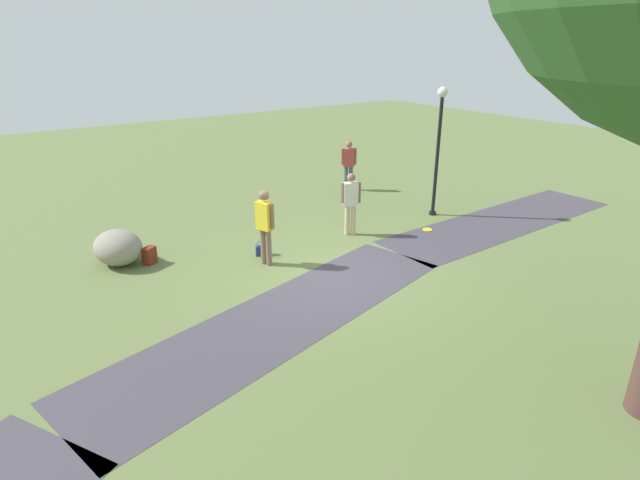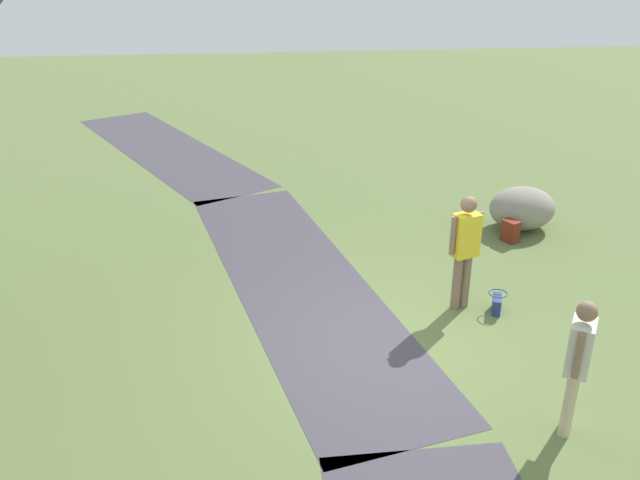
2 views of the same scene
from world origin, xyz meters
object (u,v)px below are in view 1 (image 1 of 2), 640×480
Objects in this scene: lamp_post at (439,138)px; passerby_on_path at (349,162)px; woman_with_handbag at (265,222)px; backpack_by_boulder at (149,256)px; lawn_boulder at (118,247)px; man_near_boulder at (351,200)px; frisbee_on_grass at (427,230)px; handbag_on_grass at (262,250)px.

lamp_post is 2.18× the size of passerby_on_path.
lamp_post is at bearing 95.97° from passerby_on_path.
backpack_by_boulder is at bearing -36.27° from woman_with_handbag.
woman_with_handbag is at bearing 2.49° from lamp_post.
lamp_post is 9.00× the size of backpack_by_boulder.
backpack_by_boulder is (-0.56, 0.40, -0.20)m from lawn_boulder.
passerby_on_path is at bearing -127.81° from man_near_boulder.
lamp_post is 13.71× the size of frisbee_on_grass.
lawn_boulder is 7.80m from frisbee_on_grass.
woman_with_handbag is 1.06× the size of passerby_on_path.
man_near_boulder is (-5.46, 1.59, 0.55)m from lawn_boulder.
frisbee_on_grass is at bearing 80.72° from passerby_on_path.
man_near_boulder is at bearing 163.72° from lawn_boulder.
lawn_boulder is at bearing -11.64° from lamp_post.
woman_with_handbag is 6.65× the size of frisbee_on_grass.
backpack_by_boulder is at bearing 16.10° from passerby_on_path.
frisbee_on_grass is at bearing 160.81° from lawn_boulder.
lawn_boulder is 0.72m from backpack_by_boulder.
frisbee_on_grass is at bearing 153.02° from man_near_boulder.
handbag_on_grass is 1.33× the size of frisbee_on_grass.
frisbee_on_grass is at bearing 162.38° from backpack_by_boulder.
handbag_on_grass is 0.87× the size of backpack_by_boulder.
woman_with_handbag is at bearing 8.11° from man_near_boulder.
woman_with_handbag is 2.80m from backpack_by_boulder.
passerby_on_path reaches higher than lawn_boulder.
lamp_post is 3.23m from man_near_boulder.
woman_with_handbag reaches higher than man_near_boulder.
backpack_by_boulder reaches higher than handbag_on_grass.
lawn_boulder is at bearing 12.34° from passerby_on_path.
handbag_on_grass is (5.53, -0.25, -2.08)m from lamp_post.
lamp_post is 5.91m from handbag_on_grass.
lamp_post reaches higher than man_near_boulder.
backpack_by_boulder is at bearing -24.80° from handbag_on_grass.
lamp_post is at bearing -177.51° from woman_with_handbag.
passerby_on_path reaches higher than backpack_by_boulder.
backpack_by_boulder is (4.90, -1.19, -0.75)m from man_near_boulder.
backpack_by_boulder is at bearing -13.68° from man_near_boulder.
passerby_on_path is 4.73× the size of handbag_on_grass.
backpack_by_boulder is (2.16, -1.58, -0.83)m from woman_with_handbag.
woman_with_handbag reaches higher than backpack_by_boulder.
man_near_boulder is at bearing 177.48° from handbag_on_grass.
handbag_on_grass is at bearing -109.68° from woman_with_handbag.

